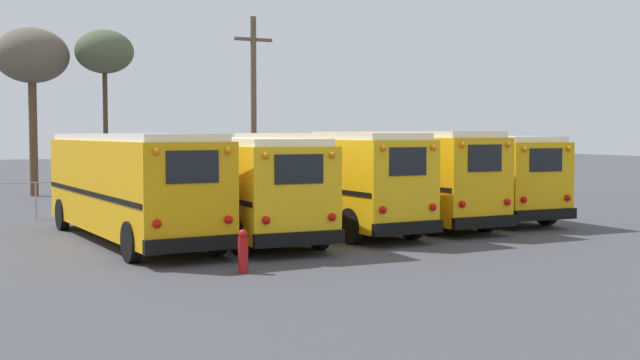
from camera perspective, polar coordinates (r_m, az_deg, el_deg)
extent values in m
plane|color=#424247|center=(27.92, -0.26, -3.40)|extent=(160.00, 160.00, 0.00)
cube|color=#E5A00C|center=(24.89, -13.36, -0.34)|extent=(2.96, 10.59, 2.70)
cube|color=white|center=(24.84, -13.41, 2.99)|extent=(2.74, 10.16, 0.20)
cube|color=black|center=(20.02, -8.96, -4.54)|extent=(2.54, 0.31, 0.36)
cube|color=black|center=(19.88, -9.04, 0.93)|extent=(1.37, 0.09, 0.81)
sphere|color=red|center=(19.63, -11.51, -3.07)|extent=(0.22, 0.22, 0.22)
sphere|color=orange|center=(19.52, -11.57, 1.99)|extent=(0.18, 0.18, 0.18)
sphere|color=red|center=(20.30, -6.51, -2.82)|extent=(0.22, 0.22, 0.22)
sphere|color=orange|center=(20.18, -6.54, 2.08)|extent=(0.18, 0.18, 0.18)
cube|color=black|center=(24.58, -16.16, -0.90)|extent=(0.49, 10.27, 0.14)
cube|color=black|center=(25.29, -10.64, -0.71)|extent=(0.49, 10.27, 0.14)
cylinder|color=black|center=(28.51, -17.85, -2.35)|extent=(0.33, 1.07, 1.06)
cylinder|color=black|center=(29.08, -13.37, -2.17)|extent=(0.33, 1.07, 1.06)
cylinder|color=black|center=(20.91, -13.27, -4.31)|extent=(0.33, 1.07, 1.06)
cylinder|color=black|center=(21.69, -7.37, -3.98)|extent=(0.33, 1.07, 1.06)
cube|color=yellow|center=(25.54, -5.92, -0.34)|extent=(3.03, 10.26, 2.57)
cube|color=white|center=(25.49, -5.93, 2.77)|extent=(2.81, 9.84, 0.20)
cube|color=black|center=(20.89, -1.46, -4.20)|extent=(2.54, 0.34, 0.36)
cube|color=black|center=(20.75, -1.49, 0.78)|extent=(1.36, 0.10, 0.77)
sphere|color=red|center=(20.47, -3.85, -2.88)|extent=(0.22, 0.22, 0.22)
sphere|color=orange|center=(20.36, -3.87, 1.73)|extent=(0.18, 0.18, 0.18)
sphere|color=red|center=(21.19, 0.87, -2.66)|extent=(0.22, 0.22, 0.22)
sphere|color=orange|center=(21.08, 0.88, 1.79)|extent=(0.18, 0.18, 0.18)
cube|color=black|center=(25.19, -8.62, -0.85)|extent=(0.56, 9.92, 0.14)
cube|color=black|center=(25.98, -3.29, -0.69)|extent=(0.56, 9.92, 0.14)
cylinder|color=black|center=(28.92, -10.45, -2.19)|extent=(0.34, 1.04, 1.03)
cylinder|color=black|center=(29.56, -6.07, -2.04)|extent=(0.34, 1.04, 1.03)
cylinder|color=black|center=(21.72, -5.66, -3.99)|extent=(0.34, 1.04, 1.03)
cylinder|color=black|center=(22.57, -0.06, -3.70)|extent=(0.34, 1.04, 1.03)
cube|color=yellow|center=(27.51, 0.01, 0.12)|extent=(2.60, 10.43, 2.71)
cube|color=white|center=(27.47, 0.01, 3.15)|extent=(2.41, 10.01, 0.20)
cube|color=black|center=(23.20, 6.29, -3.42)|extent=(2.38, 0.26, 0.36)
cube|color=black|center=(23.07, 6.28, 1.32)|extent=(1.28, 0.06, 0.81)
sphere|color=red|center=(22.64, 4.51, -2.14)|extent=(0.22, 0.22, 0.22)
sphere|color=orange|center=(22.54, 4.53, 2.27)|extent=(0.18, 0.18, 0.18)
sphere|color=red|center=(23.64, 8.04, -1.93)|extent=(0.22, 0.22, 0.22)
sphere|color=orange|center=(23.55, 8.07, 2.30)|extent=(0.18, 0.18, 0.18)
cube|color=black|center=(26.98, -2.17, -0.38)|extent=(0.30, 10.16, 0.14)
cube|color=black|center=(28.11, 2.11, -0.23)|extent=(0.30, 10.16, 0.14)
cylinder|color=black|center=(30.60, -5.29, -1.80)|extent=(0.31, 1.08, 1.07)
cylinder|color=black|center=(31.53, -1.69, -1.64)|extent=(0.31, 1.08, 1.07)
cylinder|color=black|center=(23.72, 2.28, -3.30)|extent=(0.31, 1.08, 1.07)
cylinder|color=black|center=(24.91, 6.54, -3.00)|extent=(0.31, 1.08, 1.07)
cube|color=#EAAA0F|center=(29.43, 5.49, 0.34)|extent=(2.40, 10.07, 2.80)
cube|color=white|center=(29.39, 5.50, 3.26)|extent=(2.21, 9.67, 0.20)
cube|color=black|center=(25.42, 11.64, -2.95)|extent=(2.40, 0.21, 0.36)
cube|color=black|center=(25.30, 11.66, 1.54)|extent=(1.29, 0.04, 0.84)
sphere|color=red|center=(24.82, 10.09, -1.72)|extent=(0.22, 0.22, 0.22)
sphere|color=orange|center=(24.72, 10.13, 2.46)|extent=(0.18, 0.18, 0.18)
sphere|color=red|center=(25.92, 13.19, -1.54)|extent=(0.22, 0.22, 0.22)
sphere|color=orange|center=(25.83, 13.24, 2.46)|extent=(0.18, 0.18, 0.18)
cube|color=black|center=(28.82, 3.50, -0.13)|extent=(0.08, 9.86, 0.14)
cube|color=black|center=(30.10, 7.39, 0.00)|extent=(0.08, 9.86, 0.14)
cylinder|color=black|center=(32.20, 0.25, -1.61)|extent=(0.29, 0.98, 0.98)
cylinder|color=black|center=(33.26, 3.60, -1.46)|extent=(0.29, 0.98, 0.98)
cylinder|color=black|center=(25.84, 7.88, -2.88)|extent=(0.29, 0.98, 0.98)
cylinder|color=black|center=(27.15, 11.67, -2.62)|extent=(0.29, 0.98, 0.98)
cube|color=#EAAA0F|center=(31.69, 10.11, 0.39)|extent=(2.98, 9.76, 2.60)
cube|color=white|center=(31.65, 10.14, 2.92)|extent=(2.76, 9.37, 0.20)
cube|color=black|center=(27.91, 15.75, -2.39)|extent=(2.52, 0.33, 0.36)
cube|color=black|center=(27.81, 15.78, 1.38)|extent=(1.36, 0.10, 0.78)
sphere|color=red|center=(27.27, 14.30, -1.37)|extent=(0.22, 0.22, 0.22)
sphere|color=orange|center=(27.19, 14.35, 2.13)|extent=(0.18, 0.18, 0.18)
sphere|color=red|center=(28.46, 17.21, -1.22)|extent=(0.22, 0.22, 0.22)
sphere|color=orange|center=(28.38, 17.27, 2.13)|extent=(0.18, 0.18, 0.18)
cube|color=black|center=(31.01, 8.21, -0.01)|extent=(0.53, 9.44, 0.14)
cube|color=black|center=(32.42, 11.93, 0.09)|extent=(0.53, 9.44, 0.14)
cylinder|color=black|center=(34.14, 5.15, -1.27)|extent=(0.34, 1.08, 1.06)
cylinder|color=black|center=(35.33, 8.40, -1.14)|extent=(0.34, 1.08, 1.06)
cylinder|color=black|center=(28.25, 12.21, -2.31)|extent=(0.34, 1.08, 1.06)
cylinder|color=black|center=(29.67, 15.79, -2.09)|extent=(0.34, 1.08, 1.06)
cylinder|color=brown|center=(36.40, -4.74, 4.87)|extent=(0.26, 0.26, 8.50)
cube|color=brown|center=(36.63, -4.76, 9.93)|extent=(1.80, 0.14, 0.14)
cylinder|color=#473323|center=(43.90, -15.00, 3.35)|extent=(0.25, 0.25, 6.71)
ellipsoid|color=#4C563D|center=(44.10, -15.08, 8.81)|extent=(3.05, 3.05, 2.29)
cylinder|color=brown|center=(44.13, -19.72, 2.95)|extent=(0.42, 0.42, 6.23)
ellipsoid|color=#5B5447|center=(44.31, -19.82, 8.34)|extent=(3.78, 3.78, 2.83)
cylinder|color=#939399|center=(32.37, -19.55, -1.41)|extent=(0.06, 0.06, 1.40)
cylinder|color=#939399|center=(32.77, -15.45, -1.28)|extent=(0.06, 0.06, 1.40)
cylinder|color=#939399|center=(33.34, -11.48, -1.15)|extent=(0.06, 0.06, 1.40)
cylinder|color=#939399|center=(34.06, -7.65, -1.02)|extent=(0.06, 0.06, 1.40)
cylinder|color=#939399|center=(34.93, -4.00, -0.89)|extent=(0.06, 0.06, 1.40)
cylinder|color=#939399|center=(35.93, -0.54, -0.76)|extent=(0.06, 0.06, 1.40)
cylinder|color=#939399|center=(37.06, 2.72, -0.64)|extent=(0.06, 0.06, 1.40)
cylinder|color=#939399|center=(38.29, 5.78, -0.52)|extent=(0.06, 0.06, 1.40)
cylinder|color=#939399|center=(39.63, 8.64, -0.41)|extent=(0.06, 0.06, 1.40)
cylinder|color=#939399|center=(34.43, -5.81, 0.21)|extent=(21.27, 0.04, 0.04)
cylinder|color=#B21414|center=(18.98, -5.49, -5.34)|extent=(0.24, 0.24, 0.85)
sphere|color=#B21414|center=(18.91, -5.50, -3.85)|extent=(0.23, 0.23, 0.23)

